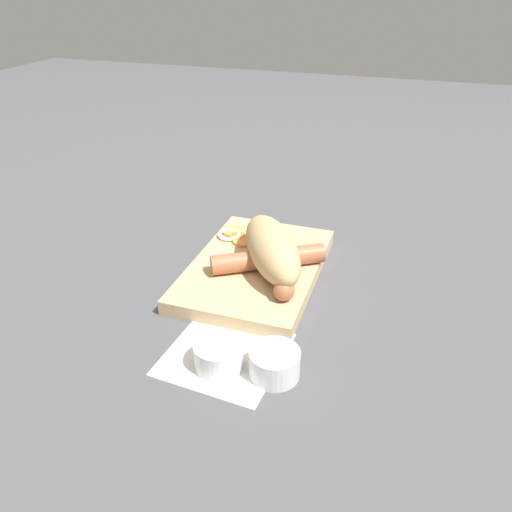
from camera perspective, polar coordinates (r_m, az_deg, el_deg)
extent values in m
plane|color=#4C4C51|center=(0.69, 0.00, -2.15)|extent=(3.00, 3.00, 0.00)
cube|color=tan|center=(0.69, 0.00, -1.44)|extent=(0.25, 0.17, 0.02)
ellipsoid|color=tan|center=(0.65, 1.83, 0.84)|extent=(0.17, 0.14, 0.06)
cylinder|color=#B26642|center=(0.66, 1.41, -0.34)|extent=(0.10, 0.14, 0.03)
sphere|color=#B26642|center=(0.60, 3.20, -3.95)|extent=(0.03, 0.03, 0.03)
sphere|color=#B26642|center=(0.73, -0.06, 2.64)|extent=(0.03, 0.03, 0.03)
cylinder|color=#F99E4C|center=(0.76, -2.58, 2.84)|extent=(0.05, 0.05, 0.00)
cylinder|color=#F99E4C|center=(0.73, -1.44, 1.69)|extent=(0.04, 0.04, 0.00)
cylinder|color=orange|center=(0.74, -2.12, 2.16)|extent=(0.03, 0.03, 0.00)
torus|color=silver|center=(0.75, -3.09, 2.43)|extent=(0.04, 0.04, 0.01)
cube|color=white|center=(0.56, -3.59, -11.08)|extent=(0.13, 0.13, 0.00)
cylinder|color=white|center=(0.54, -4.28, -11.24)|extent=(0.05, 0.05, 0.03)
cylinder|color=#4C662D|center=(0.54, -4.24, -11.94)|extent=(0.04, 0.04, 0.01)
cylinder|color=white|center=(0.53, 2.13, -12.17)|extent=(0.05, 0.05, 0.03)
cylinder|color=maroon|center=(0.53, 2.11, -12.87)|extent=(0.04, 0.04, 0.01)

